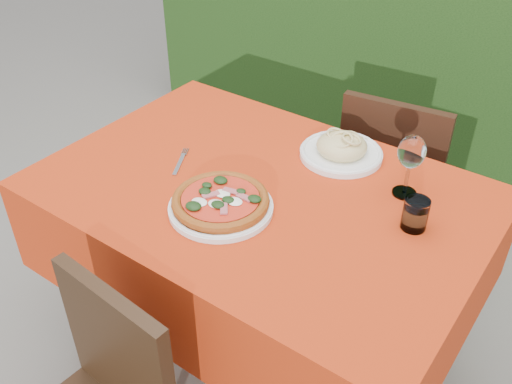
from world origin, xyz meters
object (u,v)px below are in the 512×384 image
Objects in this scene: water_glass at (415,215)px; wine_glass at (411,154)px; fork at (179,164)px; pasta_plate at (341,149)px; chair_far at (392,178)px; pizza_plate at (221,203)px.

wine_glass reaches higher than water_glass.
wine_glass is at bearing -4.91° from fork.
water_glass reaches higher than pasta_plate.
chair_far is at bearing 116.13° from water_glass.
water_glass is at bearing 27.56° from pizza_plate.
pasta_plate is 1.36× the size of wine_glass.
wine_glass is at bearing -16.15° from pasta_plate.
fork is (-0.41, -0.70, 0.28)m from chair_far.
fork is (-0.37, -0.33, -0.02)m from pasta_plate.
water_glass is (0.28, -0.57, 0.31)m from chair_far.
water_glass is at bearing 108.88° from chair_far.
wine_glass is at bearing 122.45° from water_glass.
pizza_plate is 3.51× the size of water_glass.
fork is (-0.24, 0.10, -0.02)m from pizza_plate.
chair_far is 4.44× the size of wine_glass.
pizza_plate is at bearing 70.67° from chair_far.
chair_far is at bearing 114.19° from wine_glass.
wine_glass reaches higher than pasta_plate.
fork is at bearing -138.46° from pasta_plate.
wine_glass reaches higher than chair_far.
water_glass reaches higher than pizza_plate.
chair_far is 3.25× the size of pasta_plate.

